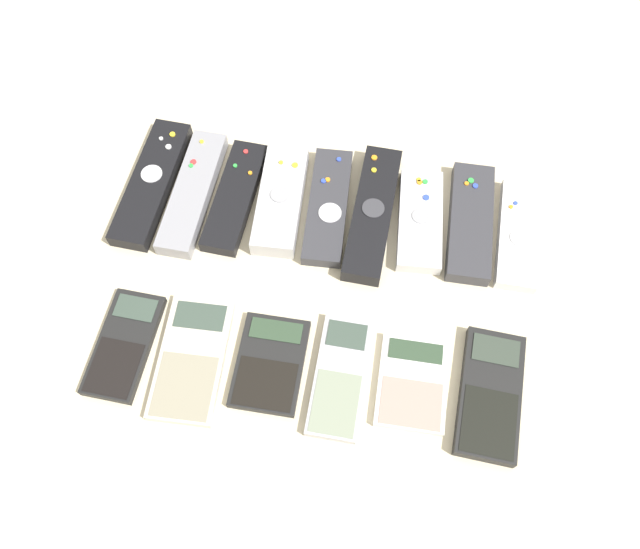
{
  "coord_description": "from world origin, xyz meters",
  "views": [
    {
      "loc": [
        0.05,
        -0.33,
        0.73
      ],
      "look_at": [
        0.0,
        0.02,
        0.01
      ],
      "focal_mm": 35.0,
      "sensor_mm": 36.0,
      "label": 1
    }
  ],
  "objects_px": {
    "remote_4": "(328,206)",
    "calculator_3": "(340,376)",
    "remote_1": "(193,192)",
    "remote_2": "(235,197)",
    "remote_3": "(281,200)",
    "calculator_4": "(412,383)",
    "remote_5": "(373,213)",
    "calculator_0": "(124,345)",
    "calculator_1": "(192,359)",
    "remote_0": "(152,183)",
    "calculator_2": "(270,363)",
    "calculator_5": "(490,394)",
    "remote_6": "(420,220)",
    "remote_8": "(518,235)",
    "remote_7": "(470,222)"
  },
  "relations": [
    {
      "from": "remote_2",
      "to": "remote_0",
      "type": "bearing_deg",
      "value": -178.38
    },
    {
      "from": "remote_1",
      "to": "calculator_4",
      "type": "bearing_deg",
      "value": -32.38
    },
    {
      "from": "remote_6",
      "to": "calculator_2",
      "type": "bearing_deg",
      "value": -128.66
    },
    {
      "from": "calculator_2",
      "to": "calculator_4",
      "type": "distance_m",
      "value": 0.17
    },
    {
      "from": "remote_0",
      "to": "calculator_3",
      "type": "bearing_deg",
      "value": -34.95
    },
    {
      "from": "remote_5",
      "to": "remote_6",
      "type": "distance_m",
      "value": 0.07
    },
    {
      "from": "remote_5",
      "to": "calculator_3",
      "type": "height_order",
      "value": "remote_5"
    },
    {
      "from": "remote_6",
      "to": "calculator_3",
      "type": "bearing_deg",
      "value": -111.46
    },
    {
      "from": "remote_5",
      "to": "calculator_1",
      "type": "relative_size",
      "value": 1.3
    },
    {
      "from": "remote_0",
      "to": "calculator_3",
      "type": "xyz_separation_m",
      "value": [
        0.3,
        -0.24,
        -0.0
      ]
    },
    {
      "from": "remote_2",
      "to": "remote_5",
      "type": "relative_size",
      "value": 0.86
    },
    {
      "from": "remote_4",
      "to": "remote_8",
      "type": "relative_size",
      "value": 1.1
    },
    {
      "from": "remote_5",
      "to": "calculator_4",
      "type": "height_order",
      "value": "remote_5"
    },
    {
      "from": "remote_4",
      "to": "calculator_3",
      "type": "relative_size",
      "value": 1.19
    },
    {
      "from": "remote_8",
      "to": "calculator_3",
      "type": "relative_size",
      "value": 1.08
    },
    {
      "from": "remote_1",
      "to": "remote_2",
      "type": "height_order",
      "value": "remote_1"
    },
    {
      "from": "remote_0",
      "to": "calculator_0",
      "type": "height_order",
      "value": "remote_0"
    },
    {
      "from": "calculator_0",
      "to": "calculator_5",
      "type": "bearing_deg",
      "value": 3.3
    },
    {
      "from": "remote_0",
      "to": "calculator_1",
      "type": "distance_m",
      "value": 0.27
    },
    {
      "from": "remote_0",
      "to": "calculator_5",
      "type": "height_order",
      "value": "remote_0"
    },
    {
      "from": "remote_6",
      "to": "calculator_5",
      "type": "xyz_separation_m",
      "value": [
        0.1,
        -0.23,
        -0.0
      ]
    },
    {
      "from": "remote_0",
      "to": "remote_6",
      "type": "distance_m",
      "value": 0.38
    },
    {
      "from": "remote_3",
      "to": "remote_4",
      "type": "distance_m",
      "value": 0.07
    },
    {
      "from": "remote_8",
      "to": "remote_7",
      "type": "bearing_deg",
      "value": 174.92
    },
    {
      "from": "remote_5",
      "to": "calculator_1",
      "type": "bearing_deg",
      "value": -126.64
    },
    {
      "from": "calculator_1",
      "to": "remote_4",
      "type": "bearing_deg",
      "value": 59.65
    },
    {
      "from": "remote_8",
      "to": "calculator_3",
      "type": "height_order",
      "value": "remote_8"
    },
    {
      "from": "remote_3",
      "to": "calculator_4",
      "type": "xyz_separation_m",
      "value": [
        0.2,
        -0.23,
        -0.01
      ]
    },
    {
      "from": "calculator_2",
      "to": "calculator_4",
      "type": "relative_size",
      "value": 1.06
    },
    {
      "from": "remote_7",
      "to": "calculator_0",
      "type": "distance_m",
      "value": 0.48
    },
    {
      "from": "remote_4",
      "to": "calculator_3",
      "type": "height_order",
      "value": "remote_4"
    },
    {
      "from": "remote_7",
      "to": "calculator_1",
      "type": "bearing_deg",
      "value": -143.21
    },
    {
      "from": "remote_1",
      "to": "remote_3",
      "type": "bearing_deg",
      "value": 4.65
    },
    {
      "from": "remote_5",
      "to": "calculator_2",
      "type": "relative_size",
      "value": 1.71
    },
    {
      "from": "remote_4",
      "to": "remote_5",
      "type": "relative_size",
      "value": 0.87
    },
    {
      "from": "calculator_0",
      "to": "calculator_1",
      "type": "relative_size",
      "value": 0.89
    },
    {
      "from": "calculator_0",
      "to": "calculator_3",
      "type": "distance_m",
      "value": 0.27
    },
    {
      "from": "remote_4",
      "to": "remote_5",
      "type": "xyz_separation_m",
      "value": [
        0.06,
        -0.0,
        0.0
      ]
    },
    {
      "from": "calculator_2",
      "to": "remote_8",
      "type": "bearing_deg",
      "value": 37.91
    },
    {
      "from": "remote_1",
      "to": "calculator_2",
      "type": "height_order",
      "value": "remote_1"
    },
    {
      "from": "remote_3",
      "to": "remote_7",
      "type": "xyz_separation_m",
      "value": [
        0.26,
        0.0,
        -0.0
      ]
    },
    {
      "from": "remote_5",
      "to": "calculator_4",
      "type": "relative_size",
      "value": 1.81
    },
    {
      "from": "remote_6",
      "to": "remote_7",
      "type": "distance_m",
      "value": 0.07
    },
    {
      "from": "remote_3",
      "to": "calculator_4",
      "type": "height_order",
      "value": "remote_3"
    },
    {
      "from": "remote_2",
      "to": "remote_3",
      "type": "distance_m",
      "value": 0.06
    },
    {
      "from": "calculator_0",
      "to": "calculator_5",
      "type": "xyz_separation_m",
      "value": [
        0.45,
        0.0,
        0.0
      ]
    },
    {
      "from": "calculator_2",
      "to": "remote_2",
      "type": "bearing_deg",
      "value": 112.5
    },
    {
      "from": "remote_2",
      "to": "remote_5",
      "type": "bearing_deg",
      "value": 3.61
    },
    {
      "from": "remote_1",
      "to": "remote_8",
      "type": "height_order",
      "value": "remote_1"
    },
    {
      "from": "remote_0",
      "to": "calculator_1",
      "type": "bearing_deg",
      "value": -60.75
    }
  ]
}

